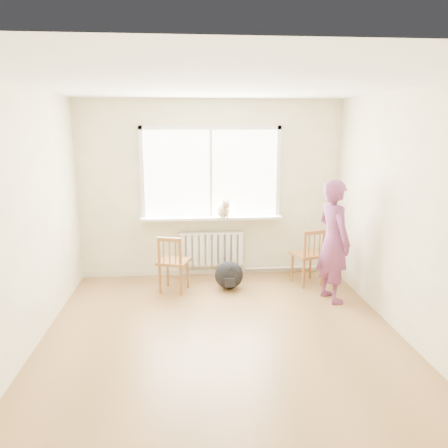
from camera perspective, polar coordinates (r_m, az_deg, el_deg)
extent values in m
plane|color=olive|center=(4.95, -0.11, -14.94)|extent=(4.50, 4.50, 0.00)
plane|color=white|center=(4.41, -0.13, 17.92)|extent=(4.50, 4.50, 0.00)
cube|color=#F1EBC1|center=(6.71, -1.73, 4.51)|extent=(4.00, 0.01, 2.70)
cube|color=white|center=(6.66, -1.73, 6.62)|extent=(2.00, 0.02, 1.30)
cube|color=white|center=(6.60, -1.76, 12.49)|extent=(2.12, 0.05, 0.06)
cube|color=white|center=(6.66, -10.66, 6.42)|extent=(0.06, 0.05, 1.42)
cube|color=white|center=(6.77, 7.07, 6.63)|extent=(0.06, 0.05, 1.42)
cube|color=white|center=(6.64, -1.72, 6.60)|extent=(0.04, 0.05, 1.30)
cube|color=white|center=(6.67, -1.65, 0.81)|extent=(2.15, 0.22, 0.04)
cube|color=white|center=(6.85, -1.65, -3.23)|extent=(1.00, 0.02, 0.55)
cube|color=white|center=(6.80, -1.63, -3.34)|extent=(1.00, 0.10, 0.51)
cube|color=white|center=(6.73, -1.64, -1.22)|extent=(1.00, 0.12, 0.03)
cylinder|color=silver|center=(7.12, 8.52, -5.66)|extent=(1.40, 0.04, 0.04)
cube|color=beige|center=(7.00, -1.65, -6.19)|extent=(4.00, 0.03, 0.08)
cube|color=#9C622D|center=(6.21, -6.58, -4.87)|extent=(0.51, 0.49, 0.04)
cylinder|color=#9C622D|center=(6.37, -4.74, -6.45)|extent=(0.03, 0.03, 0.44)
cylinder|color=#9C622D|center=(6.47, -7.36, -6.21)|extent=(0.03, 0.03, 0.44)
cylinder|color=#9C622D|center=(6.10, -5.65, -7.36)|extent=(0.03, 0.03, 0.44)
cylinder|color=#9C622D|center=(6.20, -8.38, -7.09)|extent=(0.03, 0.03, 0.44)
cylinder|color=#9C622D|center=(6.03, -5.69, -5.63)|extent=(0.04, 0.04, 0.82)
cylinder|color=#9C622D|center=(6.14, -8.44, -5.39)|extent=(0.04, 0.04, 0.82)
cube|color=#9C622D|center=(5.98, -7.17, -2.03)|extent=(0.33, 0.14, 0.05)
cylinder|color=#9C622D|center=(5.99, -6.35, -3.69)|extent=(0.02, 0.02, 0.33)
cylinder|color=#9C622D|center=(6.02, -7.13, -3.63)|extent=(0.02, 0.02, 0.33)
cylinder|color=#9C622D|center=(6.05, -7.90, -3.57)|extent=(0.02, 0.02, 0.33)
cube|color=#9C622D|center=(6.57, 10.88, -3.92)|extent=(0.52, 0.50, 0.04)
cylinder|color=#9C622D|center=(6.85, 11.22, -5.22)|extent=(0.04, 0.04, 0.45)
cylinder|color=#9C622D|center=(6.69, 8.91, -5.57)|extent=(0.04, 0.04, 0.45)
cylinder|color=#9C622D|center=(6.60, 12.72, -5.98)|extent=(0.04, 0.04, 0.45)
cylinder|color=#9C622D|center=(6.43, 10.36, -6.37)|extent=(0.04, 0.04, 0.45)
cylinder|color=#9C622D|center=(6.54, 12.81, -4.32)|extent=(0.04, 0.04, 0.85)
cylinder|color=#9C622D|center=(6.37, 10.43, -4.67)|extent=(0.04, 0.04, 0.85)
cube|color=#9C622D|center=(6.35, 11.79, -1.10)|extent=(0.34, 0.13, 0.05)
cylinder|color=#9C622D|center=(6.44, 12.39, -2.58)|extent=(0.02, 0.02, 0.34)
cylinder|color=#9C622D|center=(6.40, 11.72, -2.66)|extent=(0.02, 0.02, 0.34)
cylinder|color=#9C622D|center=(6.35, 11.04, -2.75)|extent=(0.02, 0.02, 0.34)
imported|color=#BD3F69|center=(5.93, 14.12, -2.20)|extent=(0.53, 0.67, 1.63)
ellipsoid|color=beige|center=(6.59, -0.11, 1.83)|extent=(0.26, 0.34, 0.22)
sphere|color=beige|center=(6.43, 0.25, 2.58)|extent=(0.12, 0.12, 0.12)
cone|color=beige|center=(6.41, -0.04, 3.11)|extent=(0.04, 0.04, 0.05)
cone|color=beige|center=(6.43, 0.53, 3.14)|extent=(0.04, 0.04, 0.05)
cylinder|color=beige|center=(6.75, -0.48, 1.51)|extent=(0.07, 0.20, 0.03)
cylinder|color=beige|center=(6.48, -0.12, 1.16)|extent=(0.03, 0.03, 0.11)
cylinder|color=beige|center=(6.50, 0.45, 1.19)|extent=(0.03, 0.03, 0.11)
ellipsoid|color=black|center=(6.32, 0.65, -6.70)|extent=(0.49, 0.44, 0.41)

